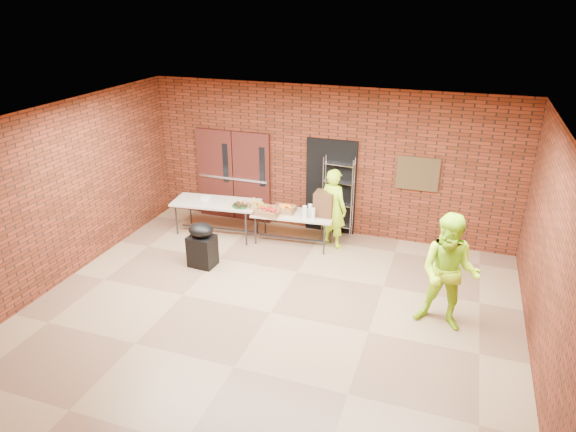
# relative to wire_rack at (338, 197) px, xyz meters

# --- Properties ---
(room) EXTENTS (8.08, 7.08, 3.28)m
(room) POSITION_rel_wire_rack_xyz_m (-0.30, -3.32, 0.71)
(room) COLOR brown
(room) RESTS_ON ground
(double_doors) EXTENTS (1.78, 0.12, 2.10)m
(double_doors) POSITION_rel_wire_rack_xyz_m (-2.50, 0.12, 0.17)
(double_doors) COLOR #401312
(double_doors) RESTS_ON room
(dark_doorway) EXTENTS (1.10, 0.06, 2.10)m
(dark_doorway) POSITION_rel_wire_rack_xyz_m (-0.20, 0.14, 0.16)
(dark_doorway) COLOR black
(dark_doorway) RESTS_ON room
(bronze_plaque) EXTENTS (0.85, 0.04, 0.70)m
(bronze_plaque) POSITION_rel_wire_rack_xyz_m (1.60, 0.13, 0.66)
(bronze_plaque) COLOR #46361C
(bronze_plaque) RESTS_ON room
(wire_rack) EXTENTS (0.67, 0.29, 1.77)m
(wire_rack) POSITION_rel_wire_rack_xyz_m (0.00, 0.00, 0.00)
(wire_rack) COLOR #B2B2B9
(wire_rack) RESTS_ON room
(table_left) EXTENTS (1.94, 0.98, 0.77)m
(table_left) POSITION_rel_wire_rack_xyz_m (-2.50, -0.83, -0.19)
(table_left) COLOR tan
(table_left) RESTS_ON room
(table_right) EXTENTS (1.74, 0.85, 0.69)m
(table_right) POSITION_rel_wire_rack_xyz_m (-0.77, -0.73, -0.25)
(table_right) COLOR tan
(table_right) RESTS_ON room
(basket_bananas) EXTENTS (0.44, 0.34, 0.14)m
(basket_bananas) POSITION_rel_wire_rack_xyz_m (-1.49, -0.83, -0.14)
(basket_bananas) COLOR #94613B
(basket_bananas) RESTS_ON table_right
(basket_oranges) EXTENTS (0.45, 0.35, 0.14)m
(basket_oranges) POSITION_rel_wire_rack_xyz_m (-0.98, -0.71, -0.13)
(basket_oranges) COLOR #94613B
(basket_oranges) RESTS_ON table_right
(basket_apples) EXTENTS (0.49, 0.38, 0.15)m
(basket_apples) POSITION_rel_wire_rack_xyz_m (-1.25, -0.94, -0.13)
(basket_apples) COLOR #94613B
(basket_apples) RESTS_ON table_right
(muffin_tray) EXTENTS (0.41, 0.41, 0.10)m
(muffin_tray) POSITION_rel_wire_rack_xyz_m (-1.87, -0.88, -0.08)
(muffin_tray) COLOR #144D1D
(muffin_tray) RESTS_ON table_left
(napkin_box) EXTENTS (0.20, 0.13, 0.07)m
(napkin_box) POSITION_rel_wire_rack_xyz_m (-2.76, -0.77, -0.09)
(napkin_box) COLOR silver
(napkin_box) RESTS_ON table_left
(coffee_dispenser) EXTENTS (0.39, 0.35, 0.51)m
(coffee_dispenser) POSITION_rel_wire_rack_xyz_m (-0.13, -0.62, 0.06)
(coffee_dispenser) COLOR #502E1B
(coffee_dispenser) RESTS_ON table_right
(cup_stack_front) EXTENTS (0.09, 0.09, 0.27)m
(cup_stack_front) POSITION_rel_wire_rack_xyz_m (-0.47, -0.88, -0.06)
(cup_stack_front) COLOR silver
(cup_stack_front) RESTS_ON table_right
(cup_stack_mid) EXTENTS (0.08, 0.08, 0.24)m
(cup_stack_mid) POSITION_rel_wire_rack_xyz_m (-0.29, -0.89, -0.07)
(cup_stack_mid) COLOR silver
(cup_stack_mid) RESTS_ON table_right
(cup_stack_back) EXTENTS (0.09, 0.09, 0.26)m
(cup_stack_back) POSITION_rel_wire_rack_xyz_m (-0.39, -0.76, -0.06)
(cup_stack_back) COLOR silver
(cup_stack_back) RESTS_ON table_right
(covered_grill) EXTENTS (0.52, 0.44, 0.89)m
(covered_grill) POSITION_rel_wire_rack_xyz_m (-2.13, -2.22, -0.44)
(covered_grill) COLOR black
(covered_grill) RESTS_ON room
(volunteer_woman) EXTENTS (0.73, 0.62, 1.69)m
(volunteer_woman) POSITION_rel_wire_rack_xyz_m (0.04, -0.54, -0.04)
(volunteer_woman) COLOR #B7F61B
(volunteer_woman) RESTS_ON room
(volunteer_man) EXTENTS (1.03, 0.86, 1.92)m
(volunteer_man) POSITION_rel_wire_rack_xyz_m (2.43, -2.75, 0.07)
(volunteer_man) COLOR #B7F61B
(volunteer_man) RESTS_ON room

